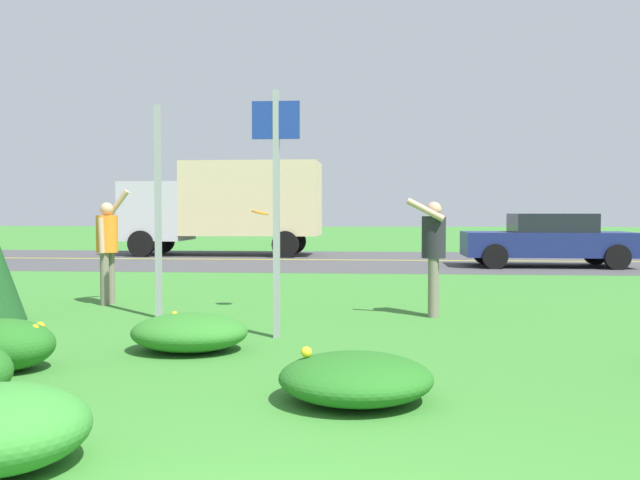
# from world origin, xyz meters

# --- Properties ---
(ground_plane) EXTENTS (120.00, 120.00, 0.00)m
(ground_plane) POSITION_xyz_m (0.00, 9.38, 0.00)
(ground_plane) COLOR #387A2D
(highway_strip) EXTENTS (120.00, 9.27, 0.01)m
(highway_strip) POSITION_xyz_m (0.00, 18.77, 0.00)
(highway_strip) COLOR #424244
(highway_strip) RESTS_ON ground
(highway_center_stripe) EXTENTS (120.00, 0.16, 0.00)m
(highway_center_stripe) POSITION_xyz_m (0.00, 18.77, 0.01)
(highway_center_stripe) COLOR yellow
(highway_center_stripe) RESTS_ON ground
(daylily_clump_front_center) EXTENTS (1.25, 1.07, 0.41)m
(daylily_clump_front_center) POSITION_xyz_m (-1.54, 4.73, 0.20)
(daylily_clump_front_center) COLOR #2D7526
(daylily_clump_front_center) RESTS_ON ground
(daylily_clump_mid_left) EXTENTS (1.21, 1.15, 0.41)m
(daylily_clump_mid_left) POSITION_xyz_m (0.30, 2.92, 0.19)
(daylily_clump_mid_left) COLOR #23661E
(daylily_clump_mid_left) RESTS_ON ground
(daylily_clump_mid_right) EXTENTS (0.98, 0.80, 0.48)m
(daylily_clump_mid_right) POSITION_xyz_m (-3.03, 3.69, 0.24)
(daylily_clump_mid_right) COLOR #23661E
(daylily_clump_mid_right) RESTS_ON ground
(sign_post_near_path) EXTENTS (0.07, 0.10, 2.97)m
(sign_post_near_path) POSITION_xyz_m (-2.60, 6.95, 1.49)
(sign_post_near_path) COLOR #93969B
(sign_post_near_path) RESTS_ON ground
(sign_post_by_roadside) EXTENTS (0.56, 0.10, 2.91)m
(sign_post_by_roadside) POSITION_xyz_m (-0.72, 5.58, 1.75)
(sign_post_by_roadside) COLOR #93969B
(sign_post_by_roadside) RESTS_ON ground
(person_thrower_orange_shirt) EXTENTS (0.49, 0.51, 1.86)m
(person_thrower_orange_shirt) POSITION_xyz_m (-3.86, 8.23, 0.99)
(person_thrower_orange_shirt) COLOR orange
(person_thrower_orange_shirt) RESTS_ON ground
(person_catcher_dark_shirt) EXTENTS (0.57, 0.52, 1.68)m
(person_catcher_dark_shirt) POSITION_xyz_m (1.25, 7.40, 0.98)
(person_catcher_dark_shirt) COLOR #232328
(person_catcher_dark_shirt) RESTS_ON ground
(frisbee_orange) EXTENTS (0.26, 0.26, 0.09)m
(frisbee_orange) POSITION_xyz_m (-1.30, 7.80, 1.48)
(frisbee_orange) COLOR orange
(car_navy_center_left) EXTENTS (4.50, 2.00, 1.45)m
(car_navy_center_left) POSITION_xyz_m (5.10, 16.68, 0.74)
(car_navy_center_left) COLOR navy
(car_navy_center_left) RESTS_ON ground
(box_truck_silver) EXTENTS (6.70, 2.46, 3.20)m
(box_truck_silver) POSITION_xyz_m (-4.73, 20.85, 1.80)
(box_truck_silver) COLOR #B7BABF
(box_truck_silver) RESTS_ON ground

